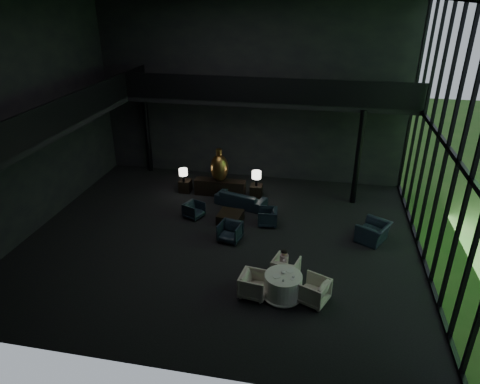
% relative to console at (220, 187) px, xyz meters
% --- Properties ---
extents(floor, '(14.00, 12.00, 0.02)m').
position_rel_console_xyz_m(floor, '(0.92, -3.60, -0.35)').
color(floor, black).
rests_on(floor, ground).
extents(wall_back, '(14.00, 0.04, 8.00)m').
position_rel_console_xyz_m(wall_back, '(0.92, 2.40, 3.65)').
color(wall_back, black).
rests_on(wall_back, ground).
extents(wall_front, '(14.00, 0.04, 8.00)m').
position_rel_console_xyz_m(wall_front, '(0.92, -9.60, 3.65)').
color(wall_front, black).
rests_on(wall_front, ground).
extents(wall_left, '(0.04, 12.00, 8.00)m').
position_rel_console_xyz_m(wall_left, '(-6.08, -3.60, 3.65)').
color(wall_left, black).
rests_on(wall_left, ground).
extents(curtain_wall, '(0.20, 12.00, 8.00)m').
position_rel_console_xyz_m(curtain_wall, '(7.87, -3.60, 3.65)').
color(curtain_wall, black).
rests_on(curtain_wall, ground).
extents(mezzanine_left, '(2.00, 12.00, 0.25)m').
position_rel_console_xyz_m(mezzanine_left, '(-5.08, -3.60, 3.65)').
color(mezzanine_left, black).
rests_on(mezzanine_left, wall_left).
extents(mezzanine_back, '(12.00, 2.00, 0.25)m').
position_rel_console_xyz_m(mezzanine_back, '(1.92, 1.40, 3.65)').
color(mezzanine_back, black).
rests_on(mezzanine_back, wall_back).
extents(railing_left, '(0.06, 12.00, 1.00)m').
position_rel_console_xyz_m(railing_left, '(-4.08, -3.60, 4.25)').
color(railing_left, black).
rests_on(railing_left, mezzanine_left).
extents(railing_back, '(12.00, 0.06, 1.00)m').
position_rel_console_xyz_m(railing_back, '(1.92, 0.40, 4.25)').
color(railing_back, black).
rests_on(railing_back, mezzanine_back).
extents(column_nw, '(0.24, 0.24, 4.00)m').
position_rel_console_xyz_m(column_nw, '(-4.08, 2.10, 1.65)').
color(column_nw, black).
rests_on(column_nw, floor).
extents(column_ne, '(0.24, 0.24, 4.00)m').
position_rel_console_xyz_m(column_ne, '(5.72, 0.40, 1.65)').
color(column_ne, black).
rests_on(column_ne, floor).
extents(console, '(2.21, 0.50, 0.70)m').
position_rel_console_xyz_m(console, '(0.00, 0.00, 0.00)').
color(console, black).
rests_on(console, floor).
extents(bronze_urn, '(0.77, 0.77, 1.43)m').
position_rel_console_xyz_m(bronze_urn, '(-0.00, -0.04, 0.96)').
color(bronze_urn, '#AE6A23').
rests_on(bronze_urn, console).
extents(side_table_left, '(0.50, 0.50, 0.55)m').
position_rel_console_xyz_m(side_table_left, '(-1.60, 0.03, -0.08)').
color(side_table_left, black).
rests_on(side_table_left, floor).
extents(table_lamp_left, '(0.37, 0.37, 0.62)m').
position_rel_console_xyz_m(table_lamp_left, '(-1.60, -0.15, 0.64)').
color(table_lamp_left, black).
rests_on(table_lamp_left, side_table_left).
extents(side_table_right, '(0.52, 0.52, 0.57)m').
position_rel_console_xyz_m(side_table_right, '(1.60, 0.07, -0.07)').
color(side_table_right, black).
rests_on(side_table_right, floor).
extents(table_lamp_right, '(0.40, 0.40, 0.66)m').
position_rel_console_xyz_m(table_lamp_right, '(1.60, 0.05, 0.69)').
color(table_lamp_right, black).
rests_on(table_lamp_right, side_table_right).
extents(sofa, '(2.24, 1.21, 0.84)m').
position_rel_console_xyz_m(sofa, '(1.09, -0.82, 0.07)').
color(sofa, '#1B2844').
rests_on(sofa, floor).
extents(lounge_armchair_west, '(0.75, 0.77, 0.62)m').
position_rel_console_xyz_m(lounge_armchair_west, '(-0.54, -2.19, -0.04)').
color(lounge_armchair_west, '#2C3C4E').
rests_on(lounge_armchair_west, floor).
extents(lounge_armchair_east, '(0.69, 0.73, 0.70)m').
position_rel_console_xyz_m(lounge_armchair_east, '(2.41, -2.22, -0.00)').
color(lounge_armchair_east, '#1D3040').
rests_on(lounge_armchair_east, floor).
extents(lounge_armchair_south, '(0.88, 0.84, 0.78)m').
position_rel_console_xyz_m(lounge_armchair_south, '(1.24, -3.62, 0.04)').
color(lounge_armchair_south, '#334754').
rests_on(lounge_armchair_south, floor).
extents(window_armchair, '(1.20, 1.37, 1.00)m').
position_rel_console_xyz_m(window_armchair, '(6.28, -2.66, 0.15)').
color(window_armchair, black).
rests_on(window_armchair, floor).
extents(coffee_table, '(0.97, 0.97, 0.40)m').
position_rel_console_xyz_m(coffee_table, '(0.96, -2.30, -0.15)').
color(coffee_table, black).
rests_on(coffee_table, floor).
extents(dining_table, '(1.25, 1.25, 0.75)m').
position_rel_console_xyz_m(dining_table, '(3.43, -6.36, -0.02)').
color(dining_table, white).
rests_on(dining_table, floor).
extents(dining_chair_north, '(0.90, 0.87, 0.77)m').
position_rel_console_xyz_m(dining_chair_north, '(3.42, -5.41, 0.03)').
color(dining_chair_north, beige).
rests_on(dining_chair_north, floor).
extents(dining_chair_east, '(1.08, 1.10, 0.88)m').
position_rel_console_xyz_m(dining_chair_east, '(4.31, -6.42, 0.09)').
color(dining_chair_east, beige).
rests_on(dining_chair_east, floor).
extents(dining_chair_west, '(0.86, 0.91, 0.84)m').
position_rel_console_xyz_m(dining_chair_west, '(2.59, -6.47, 0.07)').
color(dining_chair_west, beige).
rests_on(dining_chair_west, floor).
extents(child, '(0.27, 0.27, 0.57)m').
position_rel_console_xyz_m(child, '(3.35, -5.43, 0.38)').
color(child, '#D9A5C2').
rests_on(child, dining_chair_north).
extents(plate_a, '(0.29, 0.29, 0.01)m').
position_rel_console_xyz_m(plate_a, '(3.23, -6.45, 0.41)').
color(plate_a, white).
rests_on(plate_a, dining_table).
extents(plate_b, '(0.21, 0.21, 0.01)m').
position_rel_console_xyz_m(plate_b, '(3.59, -6.12, 0.41)').
color(plate_b, white).
rests_on(plate_b, dining_table).
extents(saucer, '(0.14, 0.14, 0.01)m').
position_rel_console_xyz_m(saucer, '(3.69, -6.48, 0.40)').
color(saucer, white).
rests_on(saucer, dining_table).
extents(coffee_cup, '(0.10, 0.10, 0.06)m').
position_rel_console_xyz_m(coffee_cup, '(3.71, -6.41, 0.44)').
color(coffee_cup, white).
rests_on(coffee_cup, saucer).
extents(cereal_bowl, '(0.14, 0.14, 0.07)m').
position_rel_console_xyz_m(cereal_bowl, '(3.41, -6.26, 0.43)').
color(cereal_bowl, white).
rests_on(cereal_bowl, dining_table).
extents(cream_pot, '(0.07, 0.07, 0.06)m').
position_rel_console_xyz_m(cream_pot, '(3.45, -6.65, 0.43)').
color(cream_pot, '#99999E').
rests_on(cream_pot, dining_table).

